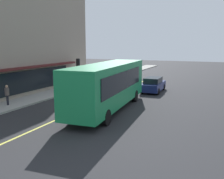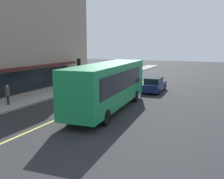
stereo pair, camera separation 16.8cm
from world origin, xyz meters
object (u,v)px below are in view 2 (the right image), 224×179
Objects in this scene: pedestrian_near_storefront at (8,93)px; pedestrian_at_corner at (70,79)px; car_navy at (154,85)px; car_white at (107,79)px; traffic_light at (79,66)px; bus at (109,84)px.

pedestrian_near_storefront is 8.87m from pedestrian_at_corner.
car_navy is at bearing -75.79° from pedestrian_at_corner.
car_navy is at bearing -38.63° from pedestrian_near_storefront.
car_white is 4.93m from pedestrian_at_corner.
pedestrian_near_storefront is at bearing 179.93° from pedestrian_at_corner.
traffic_light reaches higher than pedestrian_at_corner.
traffic_light reaches higher than car_navy.
pedestrian_at_corner is at bearing -0.07° from pedestrian_near_storefront.
car_white is at bearing -11.13° from pedestrian_near_storefront.
pedestrian_near_storefront reaches higher than car_white.
pedestrian_at_corner is at bearing 143.59° from traffic_light.
car_white is at bearing -31.38° from pedestrian_at_corner.
pedestrian_at_corner is at bearing 104.21° from car_navy.
bus is 10.20m from pedestrian_at_corner.
bus reaches higher than pedestrian_at_corner.
bus is 2.60× the size of car_navy.
traffic_light is 0.74× the size of car_navy.
traffic_light is 1.79m from pedestrian_at_corner.
car_navy is at bearing -7.09° from bus.
car_navy is 9.16m from pedestrian_at_corner.
traffic_light is 4.22m from car_white.
car_navy is at bearing -107.18° from car_white.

